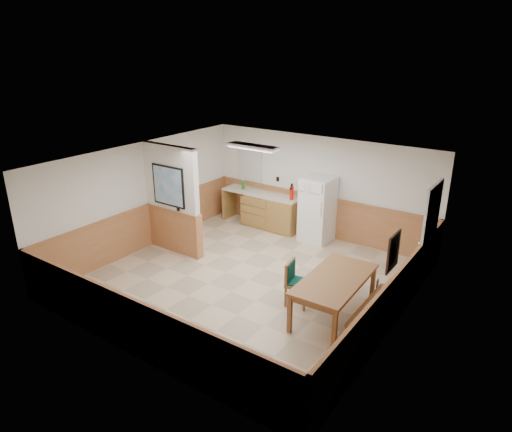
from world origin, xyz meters
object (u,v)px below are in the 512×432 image
Objects in this scene: dining_chair at (294,279)px; dining_bench at (373,310)px; refrigerator at (317,209)px; fire_extinguisher at (292,193)px; soap_bottle at (243,185)px; dining_table at (335,283)px.

dining_bench is at bearing -6.99° from dining_chair.
refrigerator reaches higher than dining_bench.
dining_chair is at bearing -177.58° from dining_bench.
refrigerator is 3.81m from dining_bench.
dining_chair is at bearing -54.39° from fire_extinguisher.
soap_bottle is (-2.26, 0.04, 0.21)m from refrigerator.
fire_extinguisher is at bearing 130.42° from dining_table.
refrigerator is 7.19× the size of soap_bottle.
dining_table is at bearing -177.68° from dining_bench.
soap_bottle is (-3.30, 2.91, 0.52)m from dining_chair.
fire_extinguisher reaches higher than dining_chair.
dining_chair reaches higher than dining_table.
refrigerator is at bearing 121.22° from dining_table.
dining_table is 5.01m from soap_bottle.
soap_bottle reaches higher than dining_chair.
dining_table is at bearing -44.14° from fire_extinguisher.
refrigerator is 2.27m from soap_bottle.
soap_bottle is at bearing -176.96° from fire_extinguisher.
dining_bench is 4.40m from fire_extinguisher.
dining_bench is 5.62m from soap_bottle.
dining_chair reaches higher than dining_bench.
soap_bottle reaches higher than dining_bench.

